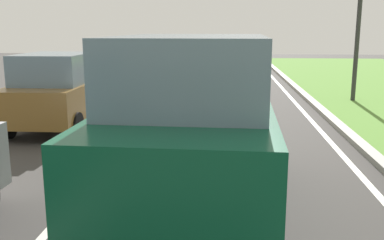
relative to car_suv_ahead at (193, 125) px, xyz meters
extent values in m
plane|color=#383533|center=(-0.98, 4.95, -1.17)|extent=(60.00, 60.00, 0.00)
cube|color=silver|center=(-1.68, 4.95, -1.16)|extent=(0.12, 32.00, 0.01)
cube|color=silver|center=(2.62, 4.95, -1.16)|extent=(0.12, 32.00, 0.01)
cube|color=#9E9B93|center=(3.12, 4.95, -1.11)|extent=(0.24, 48.00, 0.12)
cube|color=#0C472D|center=(0.00, 0.04, -0.24)|extent=(2.06, 4.56, 1.10)
cube|color=slate|center=(0.00, -0.11, 0.71)|extent=(1.79, 2.76, 0.80)
cylinder|color=black|center=(-0.82, 1.60, -0.79)|extent=(0.25, 0.77, 0.76)
cylinder|color=black|center=(0.93, 1.54, -0.79)|extent=(0.25, 0.77, 0.76)
cylinder|color=black|center=(-0.93, -1.46, -0.79)|extent=(0.25, 0.77, 0.76)
cube|color=brown|center=(-3.59, 4.84, -0.47)|extent=(1.68, 3.72, 0.80)
cube|color=slate|center=(-3.59, 4.59, 0.27)|extent=(1.50, 1.92, 0.68)
cylinder|color=black|center=(-4.36, 6.09, -0.87)|extent=(0.23, 0.60, 0.60)
cylinder|color=black|center=(-2.85, 6.11, -0.87)|extent=(0.23, 0.60, 0.60)
cylinder|color=black|center=(-4.34, 3.57, -0.87)|extent=(0.23, 0.60, 0.60)
cylinder|color=black|center=(-2.83, 3.59, -0.87)|extent=(0.23, 0.60, 0.60)
cylinder|color=#2D2D2D|center=(4.49, 9.04, 1.13)|extent=(0.14, 0.14, 4.59)
camera|label=1|loc=(0.41, -5.37, 1.21)|focal=41.07mm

